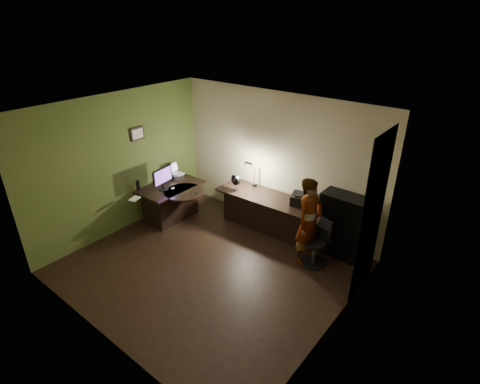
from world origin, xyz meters
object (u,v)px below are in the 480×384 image
Objects in this scene: desk_left at (172,202)px; person at (309,222)px; cabinet at (342,226)px; office_chair at (315,243)px; desk_right at (265,212)px; monitor at (163,182)px.

desk_left is 0.82× the size of person.
cabinet is (3.33, 1.01, 0.22)m from desk_left.
person reaches higher than office_chair.
cabinet is 0.70m from person.
desk_left is 1.97m from desk_right.
desk_right is 1.33m from person.
monitor is at bearing -151.46° from desk_right.
desk_right is 3.83× the size of monitor.
desk_left is 0.58m from monitor.
office_chair reaches higher than desk_left.
desk_right is at bearing -174.44° from cabinet.
desk_right is at bearing 25.78° from desk_left.
person reaches higher than cabinet.
cabinet is 1.42× the size of office_chair.
desk_right is (1.77, 0.86, -0.00)m from desk_left.
person is (1.19, -0.41, 0.42)m from desk_right.
person is (2.96, 0.45, 0.41)m from desk_left.
cabinet reaches higher than desk_right.
cabinet is at bearing 16.75° from desk_left.
monitor is at bearing -151.86° from office_chair.
office_chair is (3.10, 0.66, -0.50)m from monitor.
monitor is at bearing -89.84° from desk_left.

